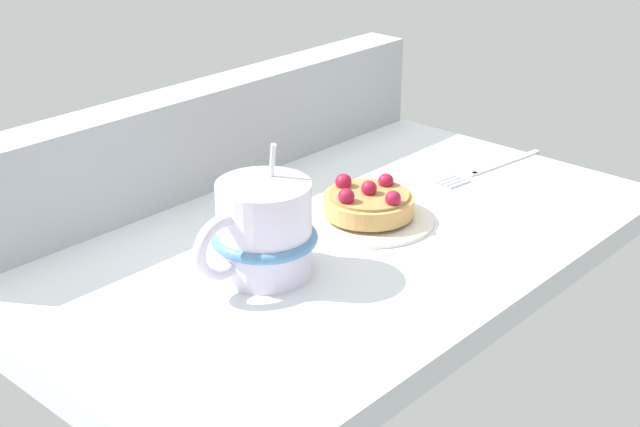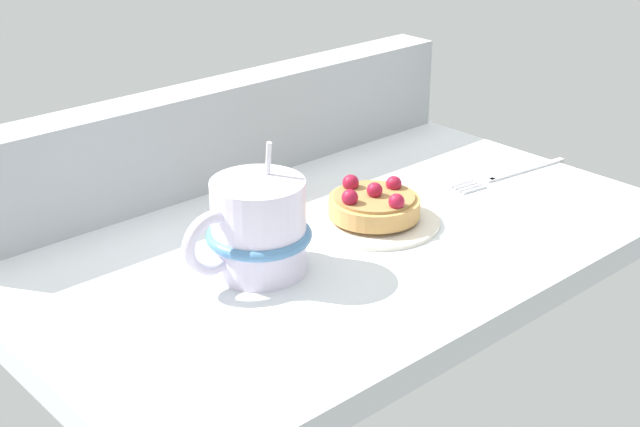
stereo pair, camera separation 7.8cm
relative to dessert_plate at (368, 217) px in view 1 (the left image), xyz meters
The scene contains 6 objects.
ground_plane 5.35cm from the dessert_plate, 164.09° to the left, with size 67.73×43.55×2.74cm, color silver.
window_rail_back 21.65cm from the dessert_plate, 103.35° to the left, with size 66.38×5.45×11.39cm, color #9EA3A8.
dessert_plate is the anchor object (origin of this frame).
raspberry_tart 1.71cm from the dessert_plate, 132.49° to the left, with size 9.53×9.53×3.58cm.
coffee_mug 16.21cm from the dessert_plate, behind, with size 13.25×9.83×12.22cm.
dessert_fork 21.14cm from the dessert_plate, ahead, with size 17.39×3.86×0.60cm.
Camera 1 is at (-61.64, -55.16, 39.52)cm, focal length 50.43 mm.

